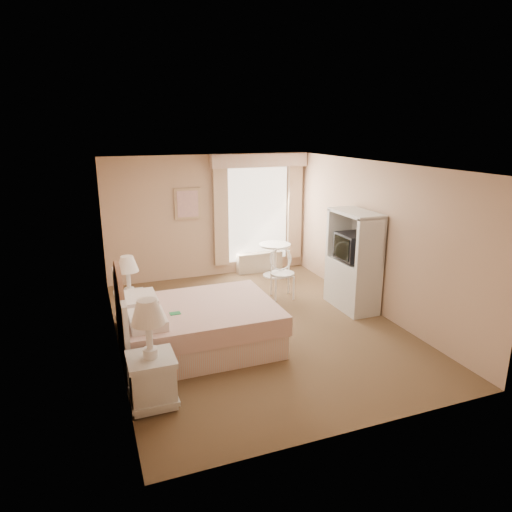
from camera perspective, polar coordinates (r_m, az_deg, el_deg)
name	(u,v)px	position (r m, az deg, el deg)	size (l,w,h in m)	color
room	(257,250)	(6.84, 0.16, 0.80)	(4.21, 5.51, 2.51)	brown
window	(259,210)	(9.60, 0.38, 5.77)	(2.05, 0.22, 2.51)	white
framed_art	(188,204)	(9.20, -8.56, 6.47)	(0.52, 0.04, 0.62)	tan
bed	(192,325)	(6.51, -8.04, -8.56)	(2.13, 1.66, 1.47)	#DBA68E
nightstand_near	(151,367)	(5.31, -12.94, -13.40)	(0.52, 0.52, 1.25)	silver
nightstand_far	(130,300)	(7.39, -15.45, -5.36)	(0.46, 0.46, 1.12)	silver
round_table	(275,255)	(9.48, 2.36, 0.17)	(0.65, 0.65, 0.69)	white
cafe_chair	(282,269)	(8.33, 3.21, -1.65)	(0.49, 0.49, 0.90)	white
armoire	(353,269)	(7.93, 12.04, -1.54)	(0.51, 1.02, 1.69)	silver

